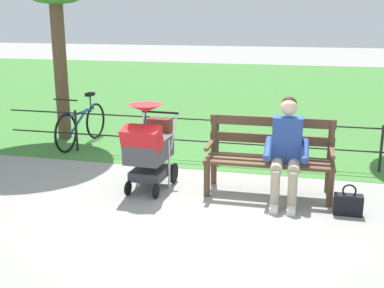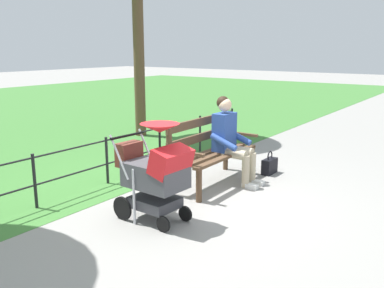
{
  "view_description": "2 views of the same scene",
  "coord_description": "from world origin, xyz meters",
  "px_view_note": "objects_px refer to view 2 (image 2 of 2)",
  "views": [
    {
      "loc": [
        -1.31,
        5.79,
        2.22
      ],
      "look_at": [
        0.04,
        0.21,
        0.67
      ],
      "focal_mm": 44.72,
      "sensor_mm": 36.0,
      "label": 1
    },
    {
      "loc": [
        4.1,
        3.13,
        1.96
      ],
      "look_at": [
        -0.01,
        0.2,
        0.8
      ],
      "focal_mm": 39.31,
      "sensor_mm": 36.0,
      "label": 2
    }
  ],
  "objects_px": {
    "stroller": "(156,171)",
    "handbag": "(270,166)",
    "person_on_bench": "(231,138)",
    "park_bench": "(210,148)"
  },
  "relations": [
    {
      "from": "park_bench",
      "to": "handbag",
      "type": "bearing_deg",
      "value": 151.38
    },
    {
      "from": "park_bench",
      "to": "handbag",
      "type": "relative_size",
      "value": 4.34
    },
    {
      "from": "stroller",
      "to": "handbag",
      "type": "distance_m",
      "value": 2.53
    },
    {
      "from": "handbag",
      "to": "person_on_bench",
      "type": "bearing_deg",
      "value": -21.87
    },
    {
      "from": "park_bench",
      "to": "person_on_bench",
      "type": "height_order",
      "value": "person_on_bench"
    },
    {
      "from": "person_on_bench",
      "to": "handbag",
      "type": "xyz_separation_m",
      "value": [
        -0.74,
        0.3,
        -0.55
      ]
    },
    {
      "from": "park_bench",
      "to": "person_on_bench",
      "type": "distance_m",
      "value": 0.34
    },
    {
      "from": "park_bench",
      "to": "stroller",
      "type": "distance_m",
      "value": 1.55
    },
    {
      "from": "handbag",
      "to": "park_bench",
      "type": "bearing_deg",
      "value": -28.62
    },
    {
      "from": "person_on_bench",
      "to": "stroller",
      "type": "xyz_separation_m",
      "value": [
        1.74,
        0.04,
        -0.08
      ]
    }
  ]
}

